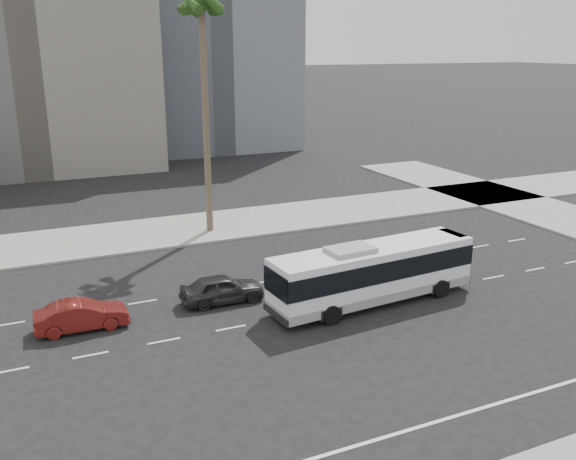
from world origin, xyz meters
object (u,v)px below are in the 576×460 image
city_bus (373,271)px  car_b (82,315)px  palm_near (201,8)px  car_a (222,289)px

city_bus → car_b: 13.54m
car_b → palm_near: size_ratio=0.25×
city_bus → car_b: bearing=163.8°
city_bus → car_b: (-13.23, 2.73, -0.94)m
car_a → palm_near: size_ratio=0.26×
city_bus → car_a: (-6.64, 3.05, -0.90)m
city_bus → palm_near: palm_near is taller
car_a → city_bus: bearing=-112.7°
car_a → car_b: (-6.59, -0.32, -0.04)m
city_bus → car_b: city_bus is taller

